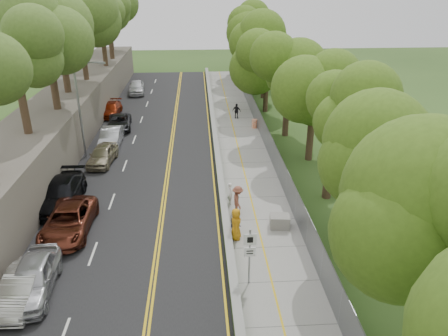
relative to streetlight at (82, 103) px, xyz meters
The scene contains 26 objects.
ground 18.08m from the streetlight, 53.23° to the right, with size 140.00×140.00×0.00m, color #33511E.
road 6.93m from the streetlight, 11.17° to the left, with size 11.20×66.00×0.04m, color black.
sidewalk 13.84m from the streetlight, ahead, with size 4.20×66.00×0.05m, color gray.
jersey_barrier 11.60m from the streetlight, ahead, with size 0.42×66.00×0.60m, color #6EC02F.
rock_embankment 4.15m from the streetlight, 161.78° to the left, with size 5.00×66.00×4.00m, color #595147.
chainlink_fence 15.58m from the streetlight, ahead, with size 0.04×66.00×2.00m, color slate.
trees_embankment 6.46m from the streetlight, 158.49° to the left, with size 6.40×66.00×13.00m, color #527629, non-canonical shape.
trees_fenceside 17.65m from the streetlight, ahead, with size 7.00×66.00×14.00m, color #4D751D, non-canonical shape.
streetlight is the anchor object (origin of this frame).
signpost 20.72m from the streetlight, 55.92° to the right, with size 0.62×0.09×3.10m.
construction_barrel 16.69m from the streetlight, 24.06° to the left, with size 0.53×0.53×0.87m, color #F64100.
concrete_block 18.83m from the streetlight, 40.49° to the right, with size 1.17×0.88×0.78m, color gray.
car_0 17.48m from the streetlight, 86.05° to the right, with size 1.96×4.86×1.66m, color #B1B1B5.
car_1 17.98m from the streetlight, 87.29° to the right, with size 1.49×4.29×1.41m, color silver.
car_2 12.39m from the streetlight, 82.87° to the right, with size 2.55×5.52×1.53m, color #5B2518.
car_3 9.05m from the streetlight, 89.20° to the right, with size 2.32×5.71×1.66m, color black.
car_4 4.34m from the streetlight, 43.07° to the right, with size 1.76×4.37×1.49m, color tan.
car_5 4.84m from the streetlight, 60.56° to the left, with size 1.65×4.73×1.56m, color #B3B5BB.
car_6 8.37m from the streetlight, 78.58° to the left, with size 2.20×4.77×1.33m, color black.
car_7 12.44m from the streetlight, 90.67° to the left, with size 1.87×4.61×1.34m, color maroon.
car_8 21.51m from the streetlight, 86.04° to the left, with size 1.92×4.78×1.63m, color silver.
painter_0 17.55m from the streetlight, 49.22° to the right, with size 0.94×0.61×1.92m, color orange.
painter_1 14.75m from the streetlight, 38.10° to the right, with size 0.56×0.36×1.52m, color white.
painter_2 17.39m from the streetlight, 48.64° to the right, with size 0.75×0.59×1.54m, color #242329.
painter_3 15.81m from the streetlight, 41.20° to the right, with size 1.23×0.71×1.91m, color brown.
person_far 16.92m from the streetlight, 36.38° to the left, with size 0.94×0.39×1.61m, color black.
Camera 1 is at (-1.25, -20.31, 14.07)m, focal length 35.00 mm.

